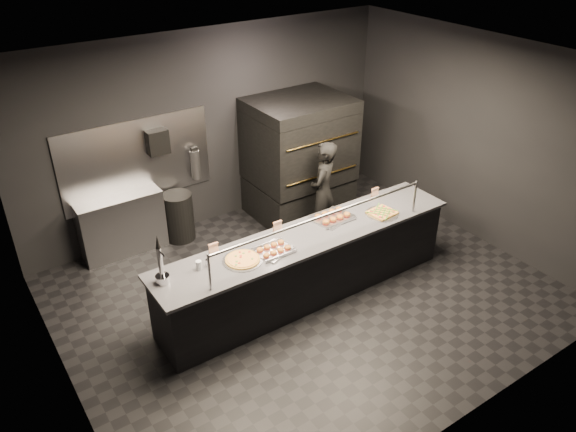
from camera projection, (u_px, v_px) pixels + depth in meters
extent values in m
plane|color=black|center=(307.00, 294.00, 7.38)|extent=(6.00, 6.00, 0.00)
plane|color=black|center=(312.00, 67.00, 5.88)|extent=(6.00, 6.00, 0.00)
cube|color=black|center=(211.00, 130.00, 8.42)|extent=(6.00, 0.04, 3.00)
cube|color=black|center=(479.00, 305.00, 4.84)|extent=(6.00, 0.04, 3.00)
cube|color=black|center=(46.00, 278.00, 5.17)|extent=(0.04, 5.00, 3.00)
cube|color=black|center=(477.00, 139.00, 8.09)|extent=(0.04, 5.00, 3.00)
cube|color=#99999E|center=(137.00, 161.00, 7.92)|extent=(2.20, 0.02, 1.20)
cube|color=black|center=(307.00, 267.00, 7.16)|extent=(4.00, 0.70, 0.88)
cube|color=#38383D|center=(308.00, 236.00, 6.93)|extent=(4.10, 0.78, 0.04)
cylinder|color=#99999E|center=(209.00, 272.00, 5.86)|extent=(0.03, 0.03, 0.45)
cylinder|color=#99999E|center=(415.00, 196.00, 7.33)|extent=(0.03, 0.03, 0.45)
cylinder|color=#99999E|center=(324.00, 216.00, 6.50)|extent=(3.00, 0.04, 0.04)
cube|color=black|center=(299.00, 195.00, 9.18)|extent=(1.50, 1.15, 0.60)
cube|color=black|center=(299.00, 161.00, 8.88)|extent=(1.50, 1.20, 0.55)
cube|color=black|center=(299.00, 128.00, 8.60)|extent=(1.50, 1.20, 0.55)
cube|color=black|center=(299.00, 105.00, 8.42)|extent=(1.50, 1.20, 0.18)
cylinder|color=gold|center=(323.00, 175.00, 8.43)|extent=(1.30, 0.02, 0.02)
cylinder|color=gold|center=(324.00, 141.00, 8.16)|extent=(1.30, 0.02, 0.02)
cube|color=#99999E|center=(122.00, 225.00, 8.04)|extent=(1.20, 0.35, 0.90)
cube|color=black|center=(157.00, 142.00, 7.88)|extent=(0.30, 0.20, 0.35)
cylinder|color=#B2B2B7|center=(195.00, 165.00, 8.41)|extent=(0.14, 0.14, 0.45)
cube|color=black|center=(194.00, 149.00, 8.28)|extent=(0.10, 0.06, 0.06)
cylinder|color=silver|center=(163.00, 279.00, 6.06)|extent=(0.15, 0.15, 0.09)
cylinder|color=silver|center=(161.00, 264.00, 5.96)|extent=(0.06, 0.06, 0.40)
cylinder|color=silver|center=(162.00, 254.00, 5.81)|extent=(0.02, 0.11, 0.02)
cone|color=black|center=(157.00, 242.00, 5.83)|extent=(0.06, 0.06, 0.15)
cylinder|color=silver|center=(243.00, 260.00, 6.44)|extent=(0.46, 0.46, 0.01)
cylinder|color=gold|center=(243.00, 259.00, 6.43)|extent=(0.40, 0.40, 0.02)
cylinder|color=gold|center=(243.00, 259.00, 6.42)|extent=(0.35, 0.35, 0.01)
cube|color=silver|center=(274.00, 251.00, 6.60)|extent=(0.51, 0.45, 0.02)
ellipsoid|color=#BF6A28|center=(266.00, 255.00, 6.46)|extent=(0.08, 0.08, 0.05)
ellipsoid|color=#BF6A28|center=(260.00, 250.00, 6.56)|extent=(0.08, 0.08, 0.05)
ellipsoid|color=#BF6A28|center=(274.00, 253.00, 6.51)|extent=(0.08, 0.08, 0.05)
ellipsoid|color=#BF6A28|center=(267.00, 247.00, 6.61)|extent=(0.08, 0.08, 0.05)
ellipsoid|color=#BF6A28|center=(281.00, 250.00, 6.56)|extent=(0.08, 0.08, 0.05)
ellipsoid|color=#BF6A28|center=(274.00, 244.00, 6.66)|extent=(0.08, 0.08, 0.05)
ellipsoid|color=#BF6A28|center=(288.00, 247.00, 6.60)|extent=(0.08, 0.08, 0.05)
ellipsoid|color=#BF6A28|center=(281.00, 242.00, 6.71)|extent=(0.08, 0.08, 0.05)
cube|color=silver|center=(332.00, 218.00, 7.27)|extent=(0.57, 0.47, 0.02)
ellipsoid|color=#BF6A28|center=(326.00, 222.00, 7.11)|extent=(0.09, 0.09, 0.06)
ellipsoid|color=#BF6A28|center=(318.00, 216.00, 7.22)|extent=(0.09, 0.09, 0.06)
ellipsoid|color=#BF6A28|center=(333.00, 219.00, 7.16)|extent=(0.09, 0.09, 0.06)
ellipsoid|color=#BF6A28|center=(325.00, 214.00, 7.28)|extent=(0.09, 0.09, 0.06)
ellipsoid|color=#BF6A28|center=(340.00, 217.00, 7.22)|extent=(0.09, 0.09, 0.06)
ellipsoid|color=#BF6A28|center=(332.00, 211.00, 7.34)|extent=(0.09, 0.09, 0.06)
ellipsoid|color=#BF6A28|center=(347.00, 214.00, 7.27)|extent=(0.09, 0.09, 0.06)
ellipsoid|color=#BF6A28|center=(339.00, 209.00, 7.39)|extent=(0.09, 0.09, 0.06)
cylinder|color=silver|center=(382.00, 214.00, 7.37)|extent=(0.42, 0.42, 0.01)
cube|color=gold|center=(382.00, 213.00, 7.36)|extent=(0.36, 0.33, 0.02)
cube|color=gold|center=(382.00, 212.00, 7.36)|extent=(0.34, 0.31, 0.01)
cube|color=#488628|center=(382.00, 211.00, 7.35)|extent=(0.33, 0.29, 0.01)
cylinder|color=silver|center=(199.00, 265.00, 6.27)|extent=(0.07, 0.07, 0.11)
cylinder|color=silver|center=(208.00, 263.00, 6.32)|extent=(0.05, 0.05, 0.09)
cube|color=white|center=(214.00, 249.00, 6.52)|extent=(0.12, 0.04, 0.15)
cube|color=white|center=(278.00, 226.00, 6.96)|extent=(0.12, 0.04, 0.15)
cube|color=white|center=(375.00, 193.00, 7.74)|extent=(0.12, 0.04, 0.15)
cylinder|color=black|center=(179.00, 217.00, 8.41)|extent=(0.45, 0.45, 0.75)
imported|color=black|center=(323.00, 192.00, 8.24)|extent=(0.68, 0.64, 1.55)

